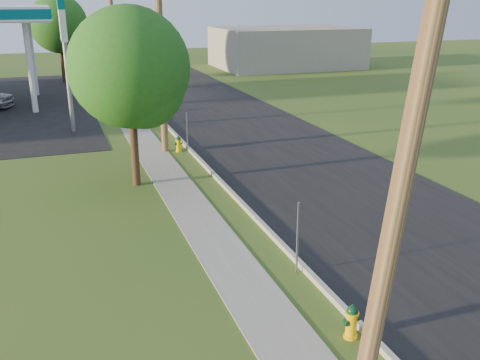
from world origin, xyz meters
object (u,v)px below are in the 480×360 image
Objects in this scene: price_pylon at (63,28)px; hydrant_mid at (178,144)px; utility_pole_mid at (160,44)px; tree_lot at (60,26)px; hydrant_near at (352,321)px; tree_verge at (133,73)px; hydrant_far at (147,107)px; utility_pole_far at (113,27)px; utility_pole_near at (408,151)px.

price_pylon reaches higher than hydrant_mid.
tree_lot is at bearing 98.48° from utility_pole_mid.
price_pylon is at bearing -90.86° from tree_lot.
price_pylon is at bearing 102.32° from hydrant_near.
hydrant_mid is (4.49, -5.76, -5.06)m from price_pylon.
price_pylon is at bearing 125.34° from utility_pole_mid.
hydrant_near is at bearing -76.83° from tree_verge.
tree_lot is at bearing 106.03° from hydrant_far.
tree_verge is 14.35m from hydrant_far.
utility_pole_far is 12.31× the size of hydrant_mid.
tree_verge is (-1.92, -22.38, -0.48)m from utility_pole_far.
tree_verge is at bearing -101.03° from hydrant_far.
hydrant_far is (0.72, 27.16, -4.41)m from utility_pole_near.
hydrant_mid is (-0.16, 15.51, -0.02)m from hydrant_near.
hydrant_near is at bearing -89.95° from hydrant_far.
price_pylon is at bearing 101.33° from tree_verge.
price_pylon is 8.54× the size of hydrant_far.
utility_pole_mid is 12.20× the size of hydrant_near.
hydrant_far is at bearing -73.97° from tree_lot.
hydrant_near is (4.36, -40.03, -4.26)m from tree_lot.
utility_pole_near is 18.00m from utility_pole_mid.
price_pylon is (-3.90, 5.50, 0.48)m from utility_pole_mid.
utility_pole_mid is 1.46× the size of tree_verge.
hydrant_near is at bearing -77.68° from price_pylon.
utility_pole_far is 1.42× the size of tree_verge.
price_pylon reaches higher than tree_verge.
hydrant_near is 1.04× the size of hydrant_mid.
utility_pole_near reaches higher than hydrant_near.
tree_lot is 8.99× the size of hydrant_near.
utility_pole_mid reaches higher than utility_pole_far.
utility_pole_far is at bearing 85.10° from tree_verge.
hydrant_far is (4.34, -15.11, -4.26)m from tree_lot.
price_pylon is 7.76m from hydrant_far.
tree_lot is (-3.62, 42.27, -0.15)m from utility_pole_near.
utility_pole_near is 13.76m from tree_verge.
utility_pole_near reaches higher than hydrant_far.
tree_lot reaches higher than hydrant_mid.
utility_pole_mid is 16.43m from hydrant_near.
utility_pole_near is 1.00× the size of utility_pole_far.
tree_verge is at bearing 98.02° from utility_pole_near.
utility_pole_near is 23.83m from price_pylon.
price_pylon is (-3.90, 23.50, 0.63)m from utility_pole_near.
utility_pole_mid is 18.00m from utility_pole_far.
utility_pole_far is 13.11m from price_pylon.
hydrant_near is at bearing -89.43° from hydrant_mid.
utility_pole_near is 27.52m from hydrant_far.
utility_pole_near is 1.38× the size of price_pylon.
utility_pole_far reaches higher than hydrant_mid.
price_pylon is 10.14m from tree_verge.
hydrant_near is at bearing 71.61° from utility_pole_near.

